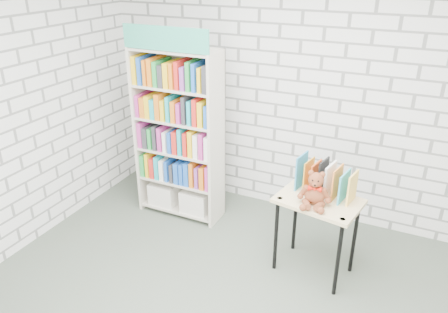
% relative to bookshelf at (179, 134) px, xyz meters
% --- Properties ---
extents(room_shell, '(4.52, 4.02, 2.81)m').
position_rel_bookshelf_xyz_m(room_shell, '(1.12, -1.36, 0.80)').
color(room_shell, silver).
rests_on(room_shell, ground).
extents(bookshelf, '(0.96, 0.37, 2.15)m').
position_rel_bookshelf_xyz_m(bookshelf, '(0.00, 0.00, 0.00)').
color(bookshelf, beige).
rests_on(bookshelf, ground).
extents(display_table, '(0.80, 0.62, 0.78)m').
position_rel_bookshelf_xyz_m(display_table, '(1.67, -0.40, -0.31)').
color(display_table, '#DCC384').
rests_on(display_table, ground).
extents(table_books, '(0.54, 0.31, 0.30)m').
position_rel_bookshelf_xyz_m(table_books, '(1.69, -0.28, -0.05)').
color(table_books, teal).
rests_on(table_books, display_table).
extents(teddy_bear, '(0.29, 0.27, 0.31)m').
position_rel_bookshelf_xyz_m(teddy_bear, '(1.65, -0.50, -0.08)').
color(teddy_bear, brown).
rests_on(teddy_bear, display_table).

